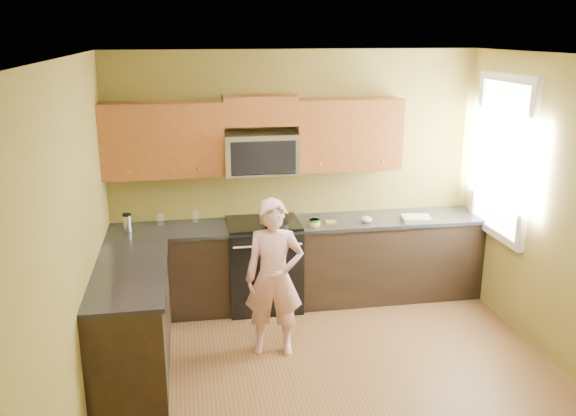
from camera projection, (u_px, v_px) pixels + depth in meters
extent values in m
plane|color=brown|center=(338.00, 386.00, 5.10)|extent=(4.00, 4.00, 0.00)
plane|color=white|center=(346.00, 57.00, 4.35)|extent=(4.00, 4.00, 0.00)
plane|color=olive|center=(295.00, 176.00, 6.62)|extent=(4.00, 0.00, 4.00)
plane|color=olive|center=(451.00, 370.00, 2.83)|extent=(4.00, 0.00, 4.00)
plane|color=olive|center=(75.00, 250.00, 4.40)|extent=(0.00, 4.00, 4.00)
plane|color=olive|center=(574.00, 221.00, 5.05)|extent=(0.00, 4.00, 4.00)
cube|color=black|center=(300.00, 264.00, 6.59)|extent=(4.00, 0.60, 0.88)
cube|color=black|center=(132.00, 322.00, 5.27)|extent=(0.60, 1.60, 0.88)
cube|color=black|center=(300.00, 224.00, 6.45)|extent=(4.00, 0.62, 0.04)
cube|color=black|center=(130.00, 273.00, 5.14)|extent=(0.62, 1.60, 0.04)
cube|color=brown|center=(260.00, 110.00, 6.18)|extent=(0.76, 0.33, 0.30)
imported|color=#EA757C|center=(274.00, 278.00, 5.47)|extent=(0.59, 0.44, 1.46)
cube|color=#B27F47|center=(331.00, 222.00, 6.42)|extent=(0.12, 0.12, 0.01)
ellipsoid|color=silver|center=(276.00, 223.00, 6.31)|extent=(0.12, 0.13, 0.06)
ellipsoid|color=silver|center=(366.00, 220.00, 6.42)|extent=(0.13, 0.14, 0.07)
cube|color=white|center=(416.00, 219.00, 6.48)|extent=(0.33, 0.28, 0.05)
cylinder|color=silver|center=(160.00, 219.00, 6.34)|extent=(0.07, 0.07, 0.12)
cylinder|color=silver|center=(195.00, 217.00, 6.44)|extent=(0.09, 0.09, 0.12)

